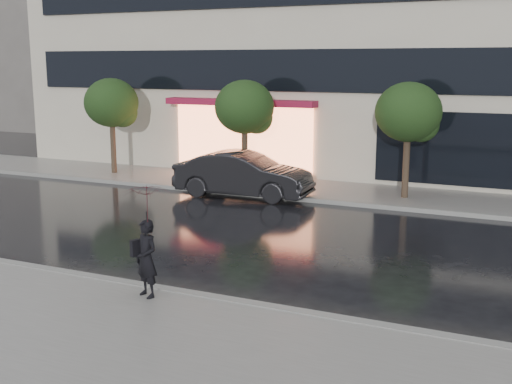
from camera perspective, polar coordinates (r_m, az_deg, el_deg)
The scene contains 11 objects.
ground at distance 14.28m, azimuth -7.44°, elevation -7.46°, with size 120.00×120.00×0.00m, color black.
sidewalk_near at distance 11.82m, azimuth -15.95°, elevation -11.63°, with size 60.00×4.50×0.12m, color slate.
sidewalk_far at distance 23.30m, azimuth 5.94°, elevation 0.14°, with size 60.00×3.50×0.12m, color slate.
curb_near at distance 13.47m, azimuth -9.71°, elevation -8.39°, with size 60.00×0.25×0.14m, color gray.
curb_far at distance 21.68m, azimuth 4.46°, elevation -0.66°, with size 60.00×0.25×0.14m, color gray.
bg_building_left at distance 51.42m, azimuth -19.24°, elevation 12.38°, with size 14.00×10.00×12.00m, color #59544F.
tree_far_west at distance 26.92m, azimuth -12.59°, elevation 7.59°, with size 2.20×2.20×3.99m.
tree_mid_west at distance 23.81m, azimuth -0.86°, elevation 7.39°, with size 2.20×2.20×3.99m.
tree_mid_east at distance 21.93m, azimuth 13.56°, elevation 6.73°, with size 2.20×2.20×3.99m.
parked_car at distance 22.22m, azimuth -1.13°, elevation 1.55°, with size 1.66×4.77×1.57m, color black.
pedestrian_with_umbrella at distance 12.40m, azimuth -9.74°, elevation -2.70°, with size 1.21×1.22×2.23m.
Camera 1 is at (7.22, -11.43, 4.61)m, focal length 45.00 mm.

